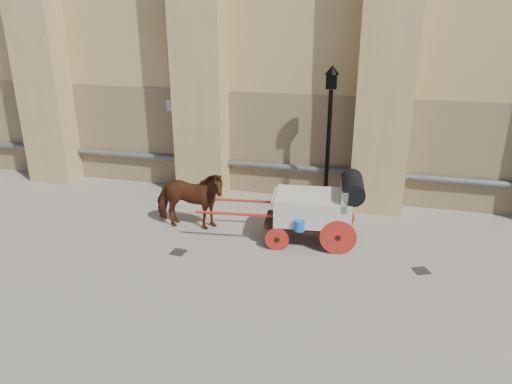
# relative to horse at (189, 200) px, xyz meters

# --- Properties ---
(ground) EXTENTS (90.00, 90.00, 0.00)m
(ground) POSITION_rel_horse_xyz_m (0.48, -1.14, -0.78)
(ground) COLOR gray
(ground) RESTS_ON ground
(horse) EXTENTS (1.90, 0.98, 1.55)m
(horse) POSITION_rel_horse_xyz_m (0.00, 0.00, 0.00)
(horse) COLOR #592713
(horse) RESTS_ON ground
(carriage) EXTENTS (3.94, 1.50, 1.69)m
(carriage) POSITION_rel_horse_xyz_m (3.20, 0.05, 0.13)
(carriage) COLOR black
(carriage) RESTS_ON ground
(street_lamp) EXTENTS (0.37, 0.37, 3.90)m
(street_lamp) POSITION_rel_horse_xyz_m (3.15, 1.98, 1.31)
(street_lamp) COLOR black
(street_lamp) RESTS_ON ground
(drain_grate_near) EXTENTS (0.35, 0.35, 0.01)m
(drain_grate_near) POSITION_rel_horse_xyz_m (0.19, -1.29, -0.77)
(drain_grate_near) COLOR black
(drain_grate_near) RESTS_ON ground
(drain_grate_far) EXTENTS (0.42, 0.42, 0.01)m
(drain_grate_far) POSITION_rel_horse_xyz_m (5.55, -0.80, -0.77)
(drain_grate_far) COLOR black
(drain_grate_far) RESTS_ON ground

